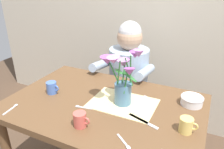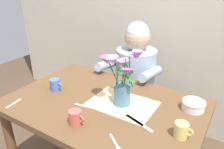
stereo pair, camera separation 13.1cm
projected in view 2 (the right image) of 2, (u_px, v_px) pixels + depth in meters
The scene contains 14 objects.
wood_panel_backdrop at pixel (168, 2), 1.97m from camera, with size 4.00×0.10×2.50m, color beige.
dining_table at pixel (104, 115), 1.40m from camera, with size 1.20×0.80×0.74m.
seated_person at pixel (135, 86), 1.95m from camera, with size 0.45×0.47×1.14m.
striped_placemat at pixel (122, 104), 1.34m from camera, with size 0.40×0.28×0.01m, color beige.
flower_vase at pixel (122, 78), 1.28m from camera, with size 0.28×0.25×0.35m.
ceramic_bowl at pixel (193, 105), 1.28m from camera, with size 0.14×0.14×0.06m.
dinner_knife at pixel (139, 123), 1.17m from camera, with size 0.19×0.02×0.01m, color silver.
ceramic_mug at pixel (75, 117), 1.15m from camera, with size 0.09×0.07×0.08m.
coffee_cup at pixel (181, 130), 1.06m from camera, with size 0.09×0.07×0.08m.
tea_cup at pixel (55, 85), 1.50m from camera, with size 0.09×0.07×0.08m.
spoon_0 at pixel (149, 100), 1.38m from camera, with size 0.12×0.05×0.01m.
spoon_1 at pixel (81, 105), 1.33m from camera, with size 0.12×0.04×0.01m.
spoon_2 at pixel (116, 145), 1.02m from camera, with size 0.10×0.09×0.01m.
spoon_4 at pixel (16, 102), 1.36m from camera, with size 0.03×0.12×0.01m.
Camera 2 is at (0.66, -0.96, 1.46)m, focal length 35.06 mm.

